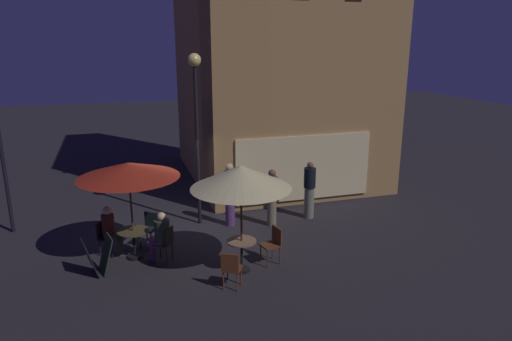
{
  "coord_description": "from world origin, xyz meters",
  "views": [
    {
      "loc": [
        -1.49,
        -12.12,
        5.18
      ],
      "look_at": [
        1.89,
        -1.13,
        1.96
      ],
      "focal_mm": 32.59,
      "sensor_mm": 36.0,
      "label": 1
    }
  ],
  "objects_px": {
    "patron_seated_0": "(110,228)",
    "cafe_chair_1": "(273,242)",
    "cafe_table_1": "(134,237)",
    "cafe_chair_0": "(231,267)",
    "patron_seated_1": "(161,234)",
    "patio_umbrella_0": "(241,177)",
    "patio_umbrella_1": "(128,170)",
    "cafe_chair_3": "(166,241)",
    "patron_standing_4": "(309,190)",
    "cafe_chair_2": "(106,234)",
    "menu_sandwich_board": "(98,256)",
    "patron_standing_3": "(272,197)",
    "cafe_chair_4": "(150,226)",
    "street_lamp_near_corner": "(196,105)",
    "patron_standing_2": "(230,194)",
    "cafe_table_0": "(242,250)"
  },
  "relations": [
    {
      "from": "street_lamp_near_corner",
      "to": "cafe_chair_2",
      "type": "distance_m",
      "value": 4.17
    },
    {
      "from": "cafe_table_1",
      "to": "cafe_chair_0",
      "type": "height_order",
      "value": "cafe_chair_0"
    },
    {
      "from": "cafe_table_1",
      "to": "cafe_chair_2",
      "type": "bearing_deg",
      "value": 146.91
    },
    {
      "from": "patron_standing_3",
      "to": "cafe_chair_2",
      "type": "bearing_deg",
      "value": 26.21
    },
    {
      "from": "cafe_table_1",
      "to": "cafe_table_0",
      "type": "bearing_deg",
      "value": -31.33
    },
    {
      "from": "patio_umbrella_1",
      "to": "cafe_chair_3",
      "type": "relative_size",
      "value": 2.74
    },
    {
      "from": "patio_umbrella_1",
      "to": "cafe_chair_1",
      "type": "bearing_deg",
      "value": -21.56
    },
    {
      "from": "patio_umbrella_1",
      "to": "patron_standing_2",
      "type": "bearing_deg",
      "value": 26.0
    },
    {
      "from": "patron_standing_3",
      "to": "cafe_chair_3",
      "type": "bearing_deg",
      "value": 43.84
    },
    {
      "from": "patron_standing_2",
      "to": "patron_standing_3",
      "type": "distance_m",
      "value": 1.21
    },
    {
      "from": "cafe_chair_2",
      "to": "patron_standing_4",
      "type": "height_order",
      "value": "patron_standing_4"
    },
    {
      "from": "cafe_chair_3",
      "to": "patron_seated_1",
      "type": "height_order",
      "value": "patron_seated_1"
    },
    {
      "from": "menu_sandwich_board",
      "to": "cafe_chair_2",
      "type": "xyz_separation_m",
      "value": [
        0.18,
        1.03,
        0.08
      ]
    },
    {
      "from": "patio_umbrella_1",
      "to": "cafe_table_1",
      "type": "bearing_deg",
      "value": -153.43
    },
    {
      "from": "patron_seated_0",
      "to": "cafe_chair_1",
      "type": "bearing_deg",
      "value": 9.74
    },
    {
      "from": "street_lamp_near_corner",
      "to": "cafe_chair_0",
      "type": "bearing_deg",
      "value": -90.6
    },
    {
      "from": "patio_umbrella_1",
      "to": "menu_sandwich_board",
      "type": "bearing_deg",
      "value": -144.17
    },
    {
      "from": "cafe_chair_3",
      "to": "street_lamp_near_corner",
      "type": "bearing_deg",
      "value": -85.63
    },
    {
      "from": "patio_umbrella_0",
      "to": "patio_umbrella_1",
      "type": "xyz_separation_m",
      "value": [
        -2.35,
        1.43,
        -0.03
      ]
    },
    {
      "from": "menu_sandwich_board",
      "to": "patron_standing_3",
      "type": "bearing_deg",
      "value": 5.23
    },
    {
      "from": "menu_sandwich_board",
      "to": "cafe_table_1",
      "type": "bearing_deg",
      "value": 22.52
    },
    {
      "from": "menu_sandwich_board",
      "to": "patron_seated_1",
      "type": "xyz_separation_m",
      "value": [
        1.45,
        0.2,
        0.28
      ]
    },
    {
      "from": "menu_sandwich_board",
      "to": "cafe_table_1",
      "type": "height_order",
      "value": "menu_sandwich_board"
    },
    {
      "from": "patron_seated_1",
      "to": "menu_sandwich_board",
      "type": "bearing_deg",
      "value": 40.76
    },
    {
      "from": "cafe_chair_1",
      "to": "cafe_chair_3",
      "type": "bearing_deg",
      "value": -29.4
    },
    {
      "from": "cafe_chair_4",
      "to": "patio_umbrella_1",
      "type": "bearing_deg",
      "value": 0.0
    },
    {
      "from": "patron_seated_0",
      "to": "cafe_chair_0",
      "type": "bearing_deg",
      "value": -12.87
    },
    {
      "from": "street_lamp_near_corner",
      "to": "cafe_chair_2",
      "type": "xyz_separation_m",
      "value": [
        -2.61,
        -1.33,
        -2.97
      ]
    },
    {
      "from": "patron_seated_0",
      "to": "patron_seated_1",
      "type": "distance_m",
      "value": 1.37
    },
    {
      "from": "cafe_chair_1",
      "to": "patron_standing_4",
      "type": "xyz_separation_m",
      "value": [
        2.01,
        2.5,
        0.33
      ]
    },
    {
      "from": "cafe_chair_0",
      "to": "menu_sandwich_board",
      "type": "bearing_deg",
      "value": 90.57
    },
    {
      "from": "cafe_chair_3",
      "to": "patron_standing_2",
      "type": "relative_size",
      "value": 0.48
    },
    {
      "from": "patio_umbrella_1",
      "to": "cafe_chair_2",
      "type": "distance_m",
      "value": 1.89
    },
    {
      "from": "cafe_chair_3",
      "to": "cafe_chair_2",
      "type": "bearing_deg",
      "value": 0.01
    },
    {
      "from": "patron_seated_0",
      "to": "patron_standing_3",
      "type": "relative_size",
      "value": 0.76
    },
    {
      "from": "patio_umbrella_0",
      "to": "cafe_chair_1",
      "type": "height_order",
      "value": "patio_umbrella_0"
    },
    {
      "from": "patio_umbrella_1",
      "to": "cafe_chair_3",
      "type": "distance_m",
      "value": 1.9
    },
    {
      "from": "patio_umbrella_0",
      "to": "cafe_chair_4",
      "type": "distance_m",
      "value": 3.3
    },
    {
      "from": "patron_seated_1",
      "to": "patio_umbrella_0",
      "type": "bearing_deg",
      "value": -177.58
    },
    {
      "from": "cafe_table_0",
      "to": "cafe_chair_1",
      "type": "height_order",
      "value": "cafe_chair_1"
    },
    {
      "from": "cafe_chair_1",
      "to": "patron_standing_4",
      "type": "height_order",
      "value": "patron_standing_4"
    },
    {
      "from": "patron_seated_1",
      "to": "patron_standing_3",
      "type": "bearing_deg",
      "value": -123.95
    },
    {
      "from": "cafe_chair_3",
      "to": "patron_standing_3",
      "type": "distance_m",
      "value": 3.53
    },
    {
      "from": "cafe_chair_2",
      "to": "cafe_chair_1",
      "type": "bearing_deg",
      "value": 9.4
    },
    {
      "from": "street_lamp_near_corner",
      "to": "menu_sandwich_board",
      "type": "height_order",
      "value": "street_lamp_near_corner"
    },
    {
      "from": "cafe_table_0",
      "to": "cafe_chair_1",
      "type": "xyz_separation_m",
      "value": [
        0.83,
        0.17,
        0.01
      ]
    },
    {
      "from": "cafe_chair_3",
      "to": "patron_seated_1",
      "type": "distance_m",
      "value": 0.22
    },
    {
      "from": "patio_umbrella_0",
      "to": "patron_seated_1",
      "type": "xyz_separation_m",
      "value": [
        -1.73,
        1.03,
        -1.55
      ]
    },
    {
      "from": "street_lamp_near_corner",
      "to": "patio_umbrella_0",
      "type": "bearing_deg",
      "value": -82.87
    },
    {
      "from": "cafe_chair_3",
      "to": "cafe_chair_4",
      "type": "relative_size",
      "value": 1.01
    }
  ]
}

